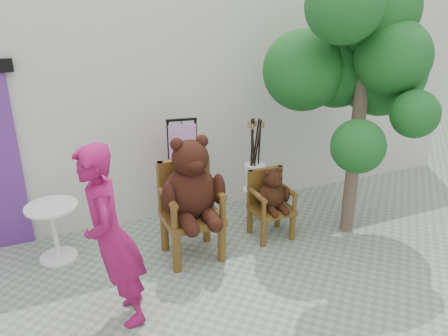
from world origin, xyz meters
name	(u,v)px	position (x,y,z in m)	size (l,w,h in m)	color
ground_plane	(298,313)	(0.00, 0.00, 0.00)	(60.00, 60.00, 0.00)	gray
back_wall	(192,102)	(0.00, 3.10, 1.50)	(9.00, 1.00, 3.00)	beige
chair_big	(191,192)	(-0.62, 1.43, 0.85)	(0.75, 0.80, 1.52)	#4E3310
chair_small	(271,197)	(0.48, 1.48, 0.56)	(0.51, 0.52, 0.96)	#4E3310
person	(112,238)	(-1.66, 0.64, 0.90)	(0.66, 0.43, 1.81)	#8F114D
cafe_table	(54,226)	(-2.14, 2.00, 0.44)	(0.60, 0.60, 0.70)	white
display_stand	(184,186)	(-0.45, 2.21, 0.58)	(0.50, 0.42, 1.51)	black
stool_bucket	(255,176)	(0.51, 2.01, 0.64)	(0.32, 0.32, 1.45)	white
tree	(361,58)	(1.56, 1.33, 2.28)	(2.07, 1.89, 3.36)	#49392C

